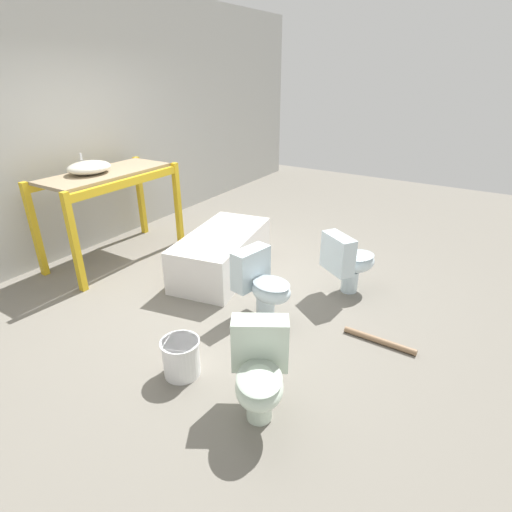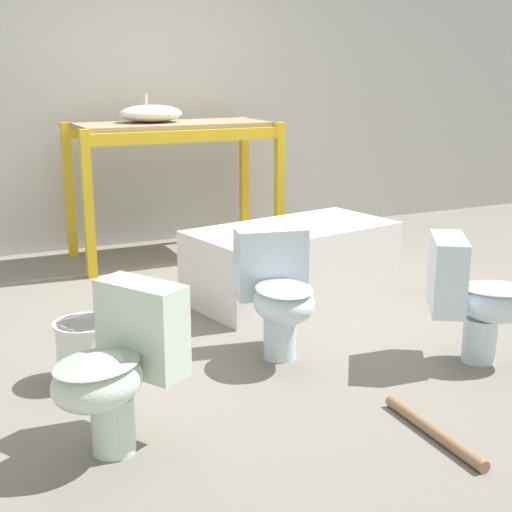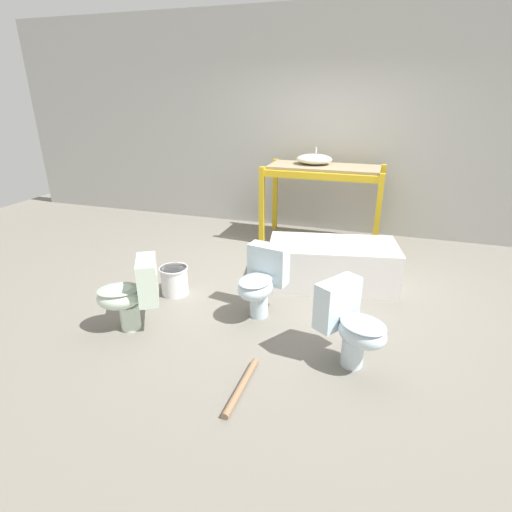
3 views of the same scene
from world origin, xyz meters
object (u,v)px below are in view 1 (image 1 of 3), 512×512
sink_basin (89,167)px  bucket_white (181,357)px  toilet_far (262,283)px  bathtub_main (222,250)px  toilet_near (260,370)px  toilet_extra (349,261)px

sink_basin → bucket_white: size_ratio=1.64×
sink_basin → toilet_far: (-0.05, -2.36, -0.80)m
bathtub_main → toilet_far: size_ratio=2.24×
toilet_far → bucket_white: toilet_far is taller
sink_basin → bathtub_main: (0.52, -1.47, -0.89)m
bucket_white → sink_basin: bearing=64.5°
sink_basin → toilet_near: size_ratio=0.74×
toilet_far → toilet_extra: 1.04m
toilet_far → toilet_near: bearing=-138.6°
bathtub_main → toilet_extra: toilet_extra is taller
sink_basin → toilet_extra: (0.86, -2.87, -0.80)m
toilet_near → bucket_white: bearing=148.3°
sink_basin → toilet_near: 3.25m
bucket_white → bathtub_main: bearing=25.9°
toilet_near → toilet_far: size_ratio=1.00×
toilet_extra → sink_basin: bearing=49.9°
bathtub_main → toilet_near: 2.19m
toilet_far → toilet_extra: same height
sink_basin → toilet_near: bearing=-110.1°
sink_basin → toilet_near: (-1.08, -2.96, -0.80)m
toilet_far → toilet_extra: (0.90, -0.52, 0.00)m
toilet_near → bathtub_main: bearing=102.5°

